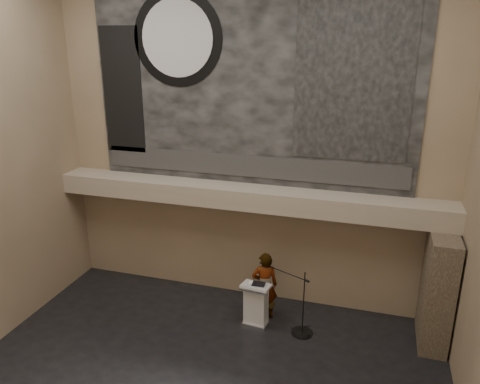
% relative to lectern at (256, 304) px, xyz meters
% --- Properties ---
extents(wall_back, '(10.00, 0.02, 8.50)m').
position_rel_lectern_xyz_m(wall_back, '(-0.58, 1.37, 3.70)').
color(wall_back, '#806D51').
rests_on(wall_back, floor).
extents(wall_front, '(10.00, 0.02, 8.50)m').
position_rel_lectern_xyz_m(wall_front, '(-0.58, -6.63, 3.70)').
color(wall_front, '#806D51').
rests_on(wall_front, floor).
extents(soffit, '(10.00, 0.80, 0.50)m').
position_rel_lectern_xyz_m(soffit, '(-0.58, 0.97, 2.40)').
color(soffit, '#9F907B').
rests_on(soffit, wall_back).
extents(sprinkler_left, '(0.04, 0.04, 0.06)m').
position_rel_lectern_xyz_m(sprinkler_left, '(-2.18, 0.92, 2.12)').
color(sprinkler_left, '#B2893D').
rests_on(sprinkler_left, soffit).
extents(sprinkler_right, '(0.04, 0.04, 0.06)m').
position_rel_lectern_xyz_m(sprinkler_right, '(1.32, 0.92, 2.12)').
color(sprinkler_right, '#B2893D').
rests_on(sprinkler_right, soffit).
extents(banner, '(8.00, 0.05, 5.00)m').
position_rel_lectern_xyz_m(banner, '(-0.58, 1.34, 5.15)').
color(banner, black).
rests_on(banner, wall_back).
extents(banner_text_strip, '(7.76, 0.02, 0.55)m').
position_rel_lectern_xyz_m(banner_text_strip, '(-0.58, 1.30, 3.10)').
color(banner_text_strip, '#2C2C2C').
rests_on(banner_text_strip, banner).
extents(banner_clock_rim, '(2.30, 0.02, 2.30)m').
position_rel_lectern_xyz_m(banner_clock_rim, '(-2.38, 1.30, 6.15)').
color(banner_clock_rim, black).
rests_on(banner_clock_rim, banner).
extents(banner_clock_face, '(1.84, 0.02, 1.84)m').
position_rel_lectern_xyz_m(banner_clock_face, '(-2.38, 1.28, 6.15)').
color(banner_clock_face, silver).
rests_on(banner_clock_face, banner).
extents(banner_building_print, '(2.60, 0.02, 3.60)m').
position_rel_lectern_xyz_m(banner_building_print, '(1.82, 1.30, 5.25)').
color(banner_building_print, black).
rests_on(banner_building_print, banner).
extents(banner_brick_print, '(1.10, 0.02, 3.20)m').
position_rel_lectern_xyz_m(banner_brick_print, '(-3.98, 1.30, 4.85)').
color(banner_brick_print, black).
rests_on(banner_brick_print, banner).
extents(stone_pier, '(0.60, 1.40, 2.70)m').
position_rel_lectern_xyz_m(stone_pier, '(4.07, 0.52, 0.80)').
color(stone_pier, '#423629').
rests_on(stone_pier, floor).
extents(lectern, '(0.72, 0.55, 1.13)m').
position_rel_lectern_xyz_m(lectern, '(0.00, 0.00, 0.00)').
color(lectern, silver).
rests_on(lectern, floor).
extents(binder, '(0.31, 0.25, 0.04)m').
position_rel_lectern_xyz_m(binder, '(0.06, -0.01, 0.56)').
color(binder, black).
rests_on(binder, lectern).
extents(papers, '(0.23, 0.29, 0.00)m').
position_rel_lectern_xyz_m(papers, '(-0.09, -0.01, 0.55)').
color(papers, white).
rests_on(papers, lectern).
extents(speaker_person, '(0.75, 0.61, 1.77)m').
position_rel_lectern_xyz_m(speaker_person, '(0.12, 0.37, 0.33)').
color(speaker_person, silver).
rests_on(speaker_person, floor).
extents(mic_stand, '(1.46, 0.81, 1.63)m').
position_rel_lectern_xyz_m(mic_stand, '(1.12, -0.03, -0.31)').
color(mic_stand, black).
rests_on(mic_stand, floor).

